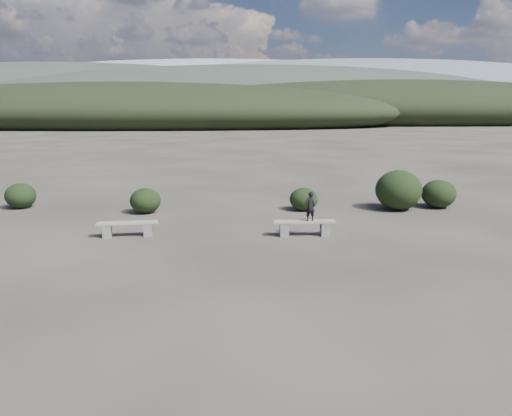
{
  "coord_description": "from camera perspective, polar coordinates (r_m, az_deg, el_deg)",
  "views": [
    {
      "loc": [
        0.25,
        -10.5,
        3.95
      ],
      "look_at": [
        0.38,
        3.5,
        1.1
      ],
      "focal_mm": 35.0,
      "sensor_mm": 36.0,
      "label": 1
    }
  ],
  "objects": [
    {
      "name": "shrub_a",
      "position": [
        19.26,
        -12.53,
        0.83
      ],
      "size": [
        1.16,
        1.16,
        0.95
      ],
      "primitive_type": "ellipsoid",
      "color": "black",
      "rests_on": "ground"
    },
    {
      "name": "seated_person",
      "position": [
        15.45,
        6.19,
        0.19
      ],
      "size": [
        0.39,
        0.33,
        0.92
      ],
      "primitive_type": "imported",
      "rotation": [
        0.0,
        0.0,
        3.53
      ],
      "color": "black",
      "rests_on": "bench_right"
    },
    {
      "name": "shrub_f",
      "position": [
        21.81,
        -25.32,
        1.28
      ],
      "size": [
        1.17,
        1.17,
        0.99
      ],
      "primitive_type": "ellipsoid",
      "color": "black",
      "rests_on": "ground"
    },
    {
      "name": "ground",
      "position": [
        11.23,
        -1.79,
        -9.11
      ],
      "size": [
        1200.0,
        1200.0,
        0.0
      ],
      "primitive_type": "plane",
      "color": "#312D26",
      "rests_on": "ground"
    },
    {
      "name": "shrub_c",
      "position": [
        19.38,
        5.47,
        1.02
      ],
      "size": [
        1.1,
        1.1,
        0.88
      ],
      "primitive_type": "ellipsoid",
      "color": "black",
      "rests_on": "ground"
    },
    {
      "name": "bench_left",
      "position": [
        15.91,
        -14.47,
        -2.21
      ],
      "size": [
        1.88,
        0.66,
        0.46
      ],
      "rotation": [
        0.0,
        0.0,
        0.15
      ],
      "color": "slate",
      "rests_on": "ground"
    },
    {
      "name": "mountain_ridges",
      "position": [
        349.72,
        -1.83,
        12.64
      ],
      "size": [
        500.0,
        400.0,
        56.0
      ],
      "color": "black",
      "rests_on": "ground"
    },
    {
      "name": "shrub_e",
      "position": [
        21.06,
        20.16,
        1.53
      ],
      "size": [
        1.34,
        1.34,
        1.12
      ],
      "primitive_type": "ellipsoid",
      "color": "black",
      "rests_on": "ground"
    },
    {
      "name": "bench_right",
      "position": [
        15.57,
        5.58,
        -2.15
      ],
      "size": [
        1.93,
        0.46,
        0.48
      ],
      "rotation": [
        0.0,
        0.0,
        0.03
      ],
      "color": "slate",
      "rests_on": "ground"
    },
    {
      "name": "shrub_d",
      "position": [
        20.13,
        15.98,
        1.99
      ],
      "size": [
        1.78,
        1.78,
        1.55
      ],
      "primitive_type": "ellipsoid",
      "color": "black",
      "rests_on": "ground"
    }
  ]
}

